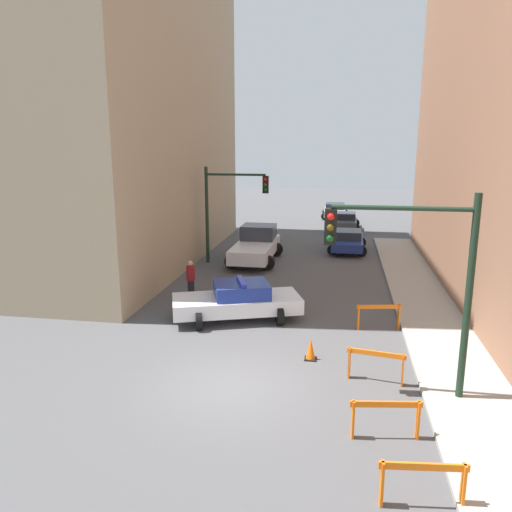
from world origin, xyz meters
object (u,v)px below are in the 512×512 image
Objects in this scene: white_truck at (256,245)px; parked_car_near at (348,240)px; barrier_back at (376,361)px; barrier_mid at (386,413)px; traffic_light_near at (421,265)px; barrier_corner at (379,313)px; traffic_light_far at (227,201)px; pedestrian_crossing at (191,279)px; barrier_front at (423,477)px; parked_car_far at (335,210)px; traffic_cone at (311,350)px; parked_car_mid at (345,221)px; police_car at (238,300)px.

parked_car_near is at bearing 35.26° from white_truck.
barrier_mid is at bearing -88.98° from barrier_back.
barrier_corner is at bearing 96.44° from traffic_light_near.
traffic_light_far is 7.00m from pedestrian_crossing.
pedestrian_crossing is 13.58m from barrier_front.
traffic_light_far reaches higher than parked_car_near.
parked_car_far is 30.62m from barrier_back.
barrier_back is (-0.89, 0.69, -2.91)m from traffic_light_near.
pedestrian_crossing reaches higher than barrier_mid.
parked_car_near is 2.74× the size of barrier_back.
parked_car_near is at bearing 85.65° from traffic_cone.
parked_car_near is 7.77m from parked_car_mid.
traffic_light_near is at bearing -84.81° from parked_car_mid.
traffic_cone is (3.81, -12.38, -0.59)m from white_truck.
parked_car_mid is at bearing 92.54° from parked_car_near.
parked_car_far is 2.71× the size of barrier_back.
white_truck is 7.38m from pedestrian_crossing.
parked_car_mid reaches higher than barrier_front.
barrier_front is 4.87m from barrier_back.
parked_car_far is at bearing 92.87° from barrier_mid.
parked_car_mid is at bearing -30.42° from police_car.
traffic_cone is (5.29, -11.69, -3.08)m from traffic_light_far.
barrier_front is at bearing -86.53° from parked_car_far.
barrier_front is 8.94m from barrier_corner.
barrier_corner is at bearing -111.46° from police_car.
traffic_light_far is 1.21× the size of parked_car_far.
parked_car_near is (5.02, 3.50, -0.23)m from white_truck.
police_car is 13.42m from parked_car_near.
white_truck is 3.26× the size of pedestrian_crossing.
police_car is 26.50m from parked_car_far.
traffic_light_far is 3.13× the size of pedestrian_crossing.
barrier_front is at bearing -83.74° from barrier_back.
traffic_light_near reaches higher than barrier_corner.
traffic_light_near is 1.20× the size of parked_car_near.
police_car is at bearing -84.01° from white_truck.
traffic_light_far reaches higher than police_car.
white_truck is (-0.91, 9.27, 0.18)m from police_car.
barrier_mid reaches higher than traffic_cone.
traffic_light_far reaches higher than traffic_cone.
white_truck reaches higher than parked_car_near.
police_car is at bearing -106.60° from parked_car_near.
parked_car_far reaches higher than barrier_mid.
traffic_light_far is 3.27× the size of barrier_mid.
white_truck is 12.97m from traffic_cone.
police_car is 3.20× the size of barrier_corner.
traffic_light_near is 3.27× the size of barrier_mid.
traffic_light_near is at bearing -85.42° from parked_car_far.
traffic_light_far is 11.85m from barrier_corner.
parked_car_near is (4.12, 12.77, -0.05)m from police_car.
traffic_light_near is 18.02m from parked_car_near.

